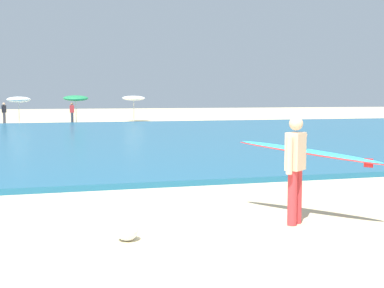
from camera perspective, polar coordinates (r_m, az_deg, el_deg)
name	(u,v)px	position (r m, az deg, el deg)	size (l,w,h in m)	color
ground_plane	(131,246)	(7.35, -6.72, -11.01)	(160.00, 160.00, 0.00)	beige
sea	(68,138)	(25.44, -13.33, 0.63)	(120.00, 28.00, 0.14)	#1E6084
surfer_with_board	(301,159)	(8.68, 11.84, -1.64)	(1.86, 2.20, 1.73)	red
beach_umbrella_2	(19,100)	(40.37, -18.38, 4.61)	(1.71, 1.71, 2.02)	beige
beach_umbrella_3	(76,98)	(40.36, -12.55, 4.89)	(1.87, 1.90, 2.19)	beige
beach_umbrella_4	(134,98)	(42.84, -6.37, 4.99)	(1.86, 1.88, 2.12)	beige
beachgoer_near_row_left	(72,113)	(39.68, -12.95, 3.36)	(0.32, 0.20, 1.58)	#383842
beachgoer_near_row_mid	(4,113)	(41.12, -19.80, 3.25)	(0.32, 0.20, 1.58)	#383842
beach_ball	(127,230)	(7.58, -7.05, -9.28)	(0.31, 0.31, 0.31)	white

